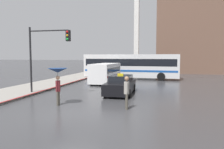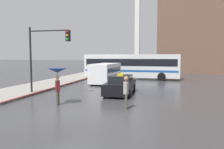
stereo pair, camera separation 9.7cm
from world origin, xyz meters
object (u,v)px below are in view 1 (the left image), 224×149
pedestrian_man (127,90)px  traffic_light (47,48)px  monument_cross (137,11)px  taxi (121,85)px  ambulance_van (105,72)px  pedestrian_with_umbrella (58,74)px  city_bus (131,65)px

pedestrian_man → traffic_light: (-6.49, 3.12, 2.46)m
pedestrian_man → monument_cross: (-3.00, 31.36, 10.62)m
pedestrian_man → monument_cross: monument_cross is taller
taxi → ambulance_van: (-2.80, 6.18, 0.51)m
taxi → monument_cross: 28.82m
taxi → pedestrian_with_umbrella: 5.66m
city_bus → pedestrian_with_umbrella: 16.29m
ambulance_van → monument_cross: (1.02, 20.38, 10.52)m
ambulance_van → traffic_light: 8.57m
taxi → monument_cross: size_ratio=0.23×
ambulance_van → traffic_light: size_ratio=1.07×
pedestrian_with_umbrella → traffic_light: (-2.39, 3.05, 1.71)m
city_bus → pedestrian_man: city_bus is taller
taxi → city_bus: 11.51m
city_bus → monument_cross: monument_cross is taller
city_bus → pedestrian_with_umbrella: bearing=176.0°
city_bus → pedestrian_man: 16.36m
taxi → traffic_light: traffic_light is taller
city_bus → pedestrian_with_umbrella: size_ratio=5.54×
ambulance_van → city_bus: city_bus is taller
pedestrian_with_umbrella → taxi: bearing=-36.6°
ambulance_van → pedestrian_with_umbrella: size_ratio=2.47×
city_bus → traffic_light: 13.97m
ambulance_van → monument_cross: 22.96m
city_bus → monument_cross: (-1.00, 15.14, 9.95)m
traffic_light → ambulance_van: bearing=72.5°
pedestrian_man → monument_cross: size_ratio=0.09×
ambulance_van → pedestrian_with_umbrella: pedestrian_with_umbrella is taller
taxi → traffic_light: 6.23m
city_bus → traffic_light: bearing=164.5°
ambulance_van → pedestrian_man: bearing=113.6°
pedestrian_man → taxi: bearing=177.0°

